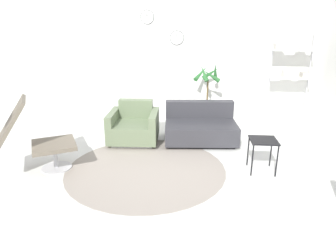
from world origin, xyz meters
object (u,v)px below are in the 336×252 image
object	(u,v)px
lounge_chair	(19,127)
armchair_red	(134,127)
couch_low	(200,128)
potted_plant	(208,91)
shelf_unit	(292,63)
side_table	(263,144)

from	to	relation	value
lounge_chair	armchair_red	size ratio (longest dim) A/B	1.44
couch_low	potted_plant	world-z (taller)	potted_plant
armchair_red	shelf_unit	bearing A→B (deg)	-154.51
lounge_chair	armchair_red	bearing A→B (deg)	108.48
side_table	potted_plant	distance (m)	2.72
potted_plant	shelf_unit	world-z (taller)	shelf_unit
couch_low	shelf_unit	bearing A→B (deg)	-146.33
couch_low	shelf_unit	size ratio (longest dim) A/B	0.67
lounge_chair	shelf_unit	world-z (taller)	shelf_unit
armchair_red	shelf_unit	distance (m)	3.75
lounge_chair	potted_plant	xyz separation A→B (m)	(2.73, 2.99, -0.07)
shelf_unit	lounge_chair	bearing A→B (deg)	-145.86
lounge_chair	side_table	world-z (taller)	lounge_chair
couch_low	potted_plant	size ratio (longest dim) A/B	1.03
lounge_chair	couch_low	world-z (taller)	lounge_chair
shelf_unit	armchair_red	bearing A→B (deg)	-152.63
lounge_chair	shelf_unit	size ratio (longest dim) A/B	0.65
couch_low	side_table	xyz separation A→B (m)	(0.87, -1.17, 0.18)
potted_plant	lounge_chair	bearing A→B (deg)	-132.33
potted_plant	armchair_red	bearing A→B (deg)	-131.57
lounge_chair	couch_low	size ratio (longest dim) A/B	0.97
armchair_red	couch_low	distance (m)	1.22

